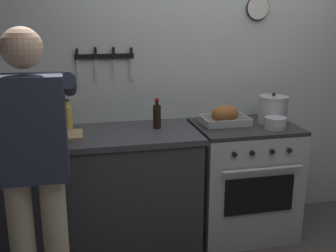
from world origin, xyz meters
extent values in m
cube|color=silver|center=(0.00, 1.35, 1.30)|extent=(6.00, 0.10, 2.60)
cube|color=black|center=(-0.81, 1.29, 1.42)|extent=(0.44, 0.02, 0.04)
cube|color=silver|center=(-1.02, 1.28, 1.31)|extent=(0.02, 0.00, 0.18)
cube|color=black|center=(-1.02, 1.28, 1.44)|extent=(0.02, 0.02, 0.08)
cube|color=silver|center=(-0.88, 1.28, 1.32)|extent=(0.02, 0.00, 0.16)
cube|color=black|center=(-0.88, 1.28, 1.44)|extent=(0.02, 0.02, 0.09)
cube|color=silver|center=(-0.75, 1.28, 1.33)|extent=(0.01, 0.00, 0.13)
cube|color=black|center=(-0.75, 1.28, 1.44)|extent=(0.02, 0.02, 0.09)
cube|color=silver|center=(-0.61, 1.28, 1.32)|extent=(0.02, 0.00, 0.16)
cube|color=black|center=(-0.61, 1.28, 1.44)|extent=(0.02, 0.02, 0.08)
cylinder|color=white|center=(0.41, 1.28, 1.77)|extent=(0.18, 0.02, 0.18)
torus|color=black|center=(0.41, 1.28, 1.77)|extent=(0.19, 0.02, 0.19)
cube|color=#38383D|center=(-1.20, 0.99, 0.43)|extent=(2.00, 0.62, 0.86)
cube|color=#3D3D42|center=(-1.20, 0.99, 0.88)|extent=(2.03, 0.65, 0.04)
cube|color=#BCBCC1|center=(0.22, 0.99, 0.43)|extent=(0.76, 0.62, 0.87)
cube|color=black|center=(0.22, 0.67, 0.45)|extent=(0.53, 0.01, 0.28)
cube|color=#2D2D2D|center=(0.22, 0.99, 0.89)|extent=(0.76, 0.62, 0.03)
cylinder|color=black|center=(0.01, 0.67, 0.78)|extent=(0.04, 0.02, 0.04)
cylinder|color=black|center=(0.14, 0.67, 0.78)|extent=(0.04, 0.02, 0.04)
cylinder|color=black|center=(0.30, 0.67, 0.78)|extent=(0.04, 0.02, 0.04)
cylinder|color=black|center=(0.43, 0.67, 0.78)|extent=(0.04, 0.02, 0.04)
cylinder|color=silver|center=(0.22, 0.65, 0.66)|extent=(0.61, 0.02, 0.02)
cylinder|color=#C6B793|center=(-1.38, 0.33, 0.43)|extent=(0.14, 0.14, 0.86)
cylinder|color=#C6B793|center=(-1.20, 0.33, 0.43)|extent=(0.14, 0.14, 0.86)
cube|color=#2D3347|center=(-1.29, 0.33, 1.14)|extent=(0.38, 0.22, 0.56)
sphere|color=tan|center=(-1.29, 0.33, 1.55)|extent=(0.21, 0.21, 0.21)
cylinder|color=#2D3347|center=(-1.08, 0.57, 1.32)|extent=(0.09, 0.55, 0.22)
cube|color=#B7B7BC|center=(0.06, 1.01, 0.91)|extent=(0.34, 0.25, 0.01)
cube|color=#B7B7BC|center=(0.06, 0.89, 0.94)|extent=(0.34, 0.01, 0.05)
cube|color=#B7B7BC|center=(0.06, 1.14, 0.94)|extent=(0.34, 0.01, 0.05)
cube|color=#B7B7BC|center=(-0.11, 1.01, 0.94)|extent=(0.01, 0.25, 0.05)
cube|color=#B7B7BC|center=(0.23, 1.01, 0.94)|extent=(0.01, 0.25, 0.05)
ellipsoid|color=#935628|center=(0.06, 1.01, 0.98)|extent=(0.21, 0.15, 0.15)
cylinder|color=#B7B7BC|center=(0.45, 1.01, 1.00)|extent=(0.23, 0.23, 0.20)
cylinder|color=#B2B2B7|center=(0.45, 1.01, 1.10)|extent=(0.23, 0.23, 0.01)
sphere|color=black|center=(0.45, 1.01, 1.12)|extent=(0.03, 0.03, 0.03)
cylinder|color=#B7B7BC|center=(0.39, 0.83, 0.94)|extent=(0.16, 0.16, 0.09)
cube|color=tan|center=(-1.19, 0.96, 0.91)|extent=(0.36, 0.24, 0.02)
cylinder|color=black|center=(-0.46, 1.04, 0.99)|extent=(0.06, 0.06, 0.18)
cylinder|color=black|center=(-0.46, 1.04, 1.09)|extent=(0.03, 0.03, 0.04)
cylinder|color=#B21919|center=(-0.46, 1.04, 1.12)|extent=(0.03, 0.03, 0.01)
cylinder|color=gold|center=(-1.11, 1.11, 0.99)|extent=(0.07, 0.07, 0.18)
cylinder|color=gold|center=(-1.11, 1.11, 1.10)|extent=(0.03, 0.03, 0.04)
cylinder|color=black|center=(-1.11, 1.11, 1.13)|extent=(0.03, 0.03, 0.01)
cylinder|color=#385623|center=(-1.19, 1.19, 1.02)|extent=(0.07, 0.07, 0.24)
cylinder|color=#385623|center=(-1.19, 1.19, 1.17)|extent=(0.03, 0.03, 0.05)
cylinder|color=black|center=(-1.19, 1.19, 1.20)|extent=(0.04, 0.04, 0.01)
camera|label=1|loc=(-1.03, -1.82, 1.70)|focal=43.27mm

